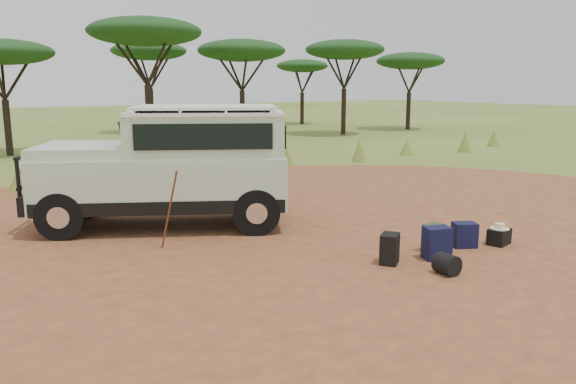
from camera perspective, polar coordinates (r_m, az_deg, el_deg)
ground at (r=10.06m, az=0.16°, el=-6.36°), size 140.00×140.00×0.00m
dirt_clearing at (r=10.06m, az=0.16°, el=-6.34°), size 23.00×23.00×0.01m
grass_fringe at (r=17.70m, az=-15.43°, el=2.15°), size 36.60×1.60×0.90m
acacia_treeline at (r=28.50m, az=-22.04°, el=13.97°), size 46.70×13.20×6.26m
safari_vehicle at (r=12.07m, az=-11.67°, el=2.32°), size 5.53×4.26×2.54m
walking_staff at (r=10.43m, az=-11.97°, el=-1.82°), size 0.29×0.31×1.46m
backpack_black at (r=9.63m, az=10.29°, el=-5.72°), size 0.47×0.45×0.52m
backpack_navy at (r=10.05m, az=14.88°, el=-5.05°), size 0.52×0.44×0.57m
backpack_olive at (r=10.50m, az=14.52°, el=-4.53°), size 0.40×0.32×0.51m
duffel_navy at (r=10.94m, az=17.48°, el=-4.19°), size 0.51×0.47×0.47m
hard_case at (r=11.33m, az=20.64°, el=-4.27°), size 0.50×0.40×0.31m
stuff_sack at (r=9.34m, az=15.83°, el=-7.08°), size 0.35×0.35×0.34m
safari_hat at (r=11.29m, az=20.71°, el=-3.32°), size 0.36×0.36×0.10m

